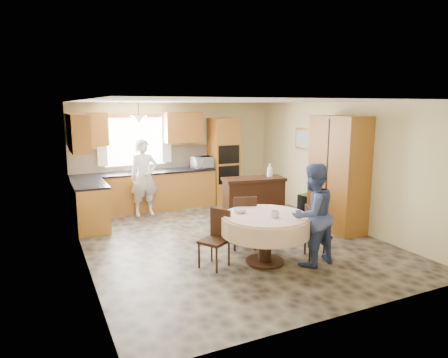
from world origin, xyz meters
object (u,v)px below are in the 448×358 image
oven_tower (224,161)px  dining_table (265,225)px  chair_right (314,230)px  person_sink (144,178)px  sideboard (253,202)px  chair_left (217,235)px  cupboard (339,174)px  person_dining (312,215)px  chair_back (244,220)px

oven_tower → dining_table: size_ratio=1.56×
chair_right → person_sink: bearing=49.5°
sideboard → chair_left: (-1.61, -1.73, 0.03)m
chair_left → person_sink: size_ratio=0.51×
sideboard → chair_left: bearing=-124.3°
cupboard → dining_table: cupboard is taller
chair_left → person_dining: person_dining is taller
person_sink → person_dining: (1.62, -3.88, -0.07)m
chair_left → chair_right: size_ratio=1.02×
cupboard → chair_back: bearing=-174.5°
oven_tower → dining_table: 4.10m
chair_back → person_dining: size_ratio=0.59×
sideboard → chair_right: (-0.08, -2.10, 0.02)m
cupboard → dining_table: bearing=-157.6°
cupboard → chair_left: size_ratio=2.55×
oven_tower → chair_right: bearing=-94.4°
dining_table → chair_back: chair_back is taller
chair_left → person_sink: 3.34m
cupboard → person_dining: size_ratio=1.41×
oven_tower → person_dining: size_ratio=1.34×
chair_back → chair_right: (0.81, -0.85, -0.04)m
person_sink → cupboard: bearing=-42.4°
chair_left → person_sink: bearing=154.3°
sideboard → dining_table: sideboard is taller
chair_left → chair_right: (1.53, -0.38, -0.01)m
chair_back → person_dining: person_dining is taller
cupboard → oven_tower: bearing=109.5°
sideboard → person_dining: 2.34m
oven_tower → chair_right: size_ratio=2.48×
chair_right → person_sink: person_sink is taller
chair_left → person_sink: person_sink is taller
chair_left → oven_tower: bearing=122.9°
person_sink → chair_right: bearing=-66.8°
cupboard → dining_table: (-2.19, -0.90, -0.51)m
sideboard → person_dining: person_dining is taller
oven_tower → sideboard: size_ratio=1.67×
chair_right → person_dining: bearing=159.2°
oven_tower → dining_table: oven_tower is taller
cupboard → chair_right: size_ratio=2.61×
chair_left → cupboard: bearing=72.6°
sideboard → chair_left: 2.36m
sideboard → cupboard: size_ratio=0.57×
chair_right → person_sink: size_ratio=0.50×
person_sink → sideboard: bearing=-42.8°
chair_left → person_dining: size_ratio=0.55×
person_dining → chair_back: bearing=-67.5°
dining_table → chair_right: chair_right is taller
cupboard → chair_back: 2.28m
cupboard → sideboard: bearing=141.3°
oven_tower → chair_back: 3.46m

